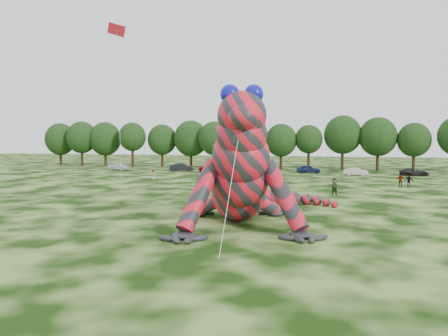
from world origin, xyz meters
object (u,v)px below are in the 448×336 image
(tree_8, at_px, (281,147))
(car_3, at_px, (261,168))
(flying_kite, at_px, (117,43))
(spectator_5, at_px, (334,187))
(tree_5, at_px, (191,144))
(spectator_0, at_px, (198,183))
(tree_7, at_px, (251,145))
(spectator_2, at_px, (409,180))
(tree_0, at_px, (60,144))
(tree_9, at_px, (309,147))
(car_2, at_px, (213,169))
(tree_4, at_px, (162,146))
(car_6, at_px, (414,172))
(tree_12, at_px, (414,147))
(car_1, at_px, (182,167))
(car_0, at_px, (120,166))
(car_4, at_px, (308,169))
(spectator_3, at_px, (400,180))
(tree_11, at_px, (378,144))
(spectator_1, at_px, (263,181))
(tree_3, at_px, (132,145))
(tree_2, at_px, (105,144))
(tree_6, at_px, (215,145))
(inflatable_gecko, at_px, (238,156))
(tree_1, at_px, (82,144))
(tree_10, at_px, (343,143))
(spectator_4, at_px, (153,175))
(car_5, at_px, (356,172))

(tree_8, relative_size, car_3, 1.85)
(flying_kite, bearing_deg, spectator_5, 38.76)
(tree_5, xyz_separation_m, spectator_0, (12.99, -36.91, -4.07))
(tree_7, height_order, spectator_2, tree_7)
(tree_0, distance_m, tree_8, 50.39)
(tree_9, relative_size, car_2, 1.72)
(spectator_2, bearing_deg, tree_0, -9.18)
(tree_4, relative_size, car_6, 1.98)
(tree_7, bearing_deg, spectator_0, -90.08)
(tree_12, xyz_separation_m, car_1, (-41.52, -9.72, -3.75))
(car_3, xyz_separation_m, car_6, (25.48, -1.38, -0.06))
(car_0, distance_m, car_4, 35.72)
(flying_kite, xyz_separation_m, car_3, (5.28, 43.81, -13.38))
(tree_9, bearing_deg, spectator_3, -65.32)
(tree_4, height_order, tree_8, tree_4)
(car_1, bearing_deg, spectator_2, -125.27)
(tree_11, height_order, spectator_1, tree_11)
(flying_kite, relative_size, tree_7, 1.68)
(tree_4, distance_m, car_1, 13.96)
(spectator_0, bearing_deg, spectator_1, 26.05)
(car_1, bearing_deg, spectator_0, -165.93)
(spectator_0, bearing_deg, spectator_2, 13.31)
(tree_3, relative_size, car_1, 2.10)
(tree_2, height_order, tree_3, tree_2)
(tree_6, distance_m, tree_9, 18.64)
(tree_7, height_order, car_1, tree_7)
(tree_12, bearing_deg, car_2, -162.47)
(tree_6, distance_m, car_6, 37.33)
(inflatable_gecko, xyz_separation_m, tree_1, (-46.79, 54.15, 0.06))
(tree_11, bearing_deg, tree_8, -176.16)
(tree_11, height_order, spectator_5, tree_11)
(inflatable_gecko, height_order, tree_1, tree_1)
(tree_8, bearing_deg, inflatable_gecko, -87.14)
(tree_7, relative_size, tree_12, 1.06)
(tree_0, height_order, tree_6, tree_0)
(flying_kite, distance_m, tree_10, 57.23)
(tree_1, bearing_deg, car_2, -18.96)
(tree_10, xyz_separation_m, spectator_2, (7.43, -28.36, -4.33))
(tree_4, bearing_deg, tree_9, -2.55)
(spectator_3, bearing_deg, spectator_1, -162.19)
(flying_kite, bearing_deg, car_6, 54.06)
(tree_9, bearing_deg, tree_0, 178.05)
(tree_8, relative_size, spectator_3, 5.08)
(tree_0, bearing_deg, flying_kite, -51.76)
(car_6, distance_m, spectator_4, 42.04)
(inflatable_gecko, distance_m, spectator_2, 31.25)
(tree_1, bearing_deg, tree_6, -2.54)
(car_2, xyz_separation_m, car_5, (24.47, -0.05, -0.06))
(spectator_1, bearing_deg, tree_9, -92.43)
(tree_7, height_order, car_5, tree_7)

